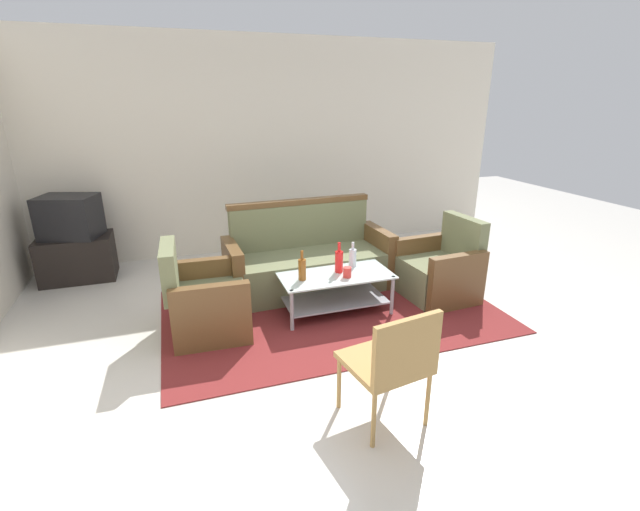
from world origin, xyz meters
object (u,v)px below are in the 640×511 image
object	(u,v)px
bottle_red	(339,261)
coffee_table	(334,286)
cup	(347,272)
bottle_brown	(302,269)
television	(69,217)
bottle_clear	(353,257)
tv_stand	(77,258)
armchair_right	(439,271)
couch	(308,262)
wicker_chair	(393,359)
armchair_left	(205,303)

from	to	relation	value
bottle_red	coffee_table	bearing A→B (deg)	-162.76
cup	bottle_brown	bearing A→B (deg)	169.86
television	bottle_red	bearing A→B (deg)	163.24
bottle_clear	tv_stand	bearing A→B (deg)	149.85
armchair_right	television	size ratio (longest dim) A/B	1.21
couch	cup	xyz separation A→B (m)	(0.16, -0.76, 0.14)
tv_stand	television	world-z (taller)	television
bottle_red	television	bearing A→B (deg)	146.28
tv_stand	cup	bearing A→B (deg)	-35.56
coffee_table	tv_stand	xyz separation A→B (m)	(-2.57, 1.76, -0.01)
coffee_table	wicker_chair	xyz separation A→B (m)	(-0.23, -1.67, 0.22)
armchair_right	bottle_brown	world-z (taller)	armchair_right
armchair_right	bottle_red	world-z (taller)	armchair_right
couch	bottle_red	size ratio (longest dim) A/B	5.94
cup	wicker_chair	distance (m)	1.56
armchair_right	bottle_brown	bearing A→B (deg)	87.25
couch	bottle_red	bearing A→B (deg)	99.75
tv_stand	bottle_clear	bearing A→B (deg)	-30.15
tv_stand	armchair_right	bearing A→B (deg)	-25.40
couch	cup	size ratio (longest dim) A/B	18.25
armchair_right	bottle_clear	world-z (taller)	armchair_right
armchair_left	coffee_table	bearing A→B (deg)	92.72
coffee_table	wicker_chair	bearing A→B (deg)	-97.87
couch	wicker_chair	xyz separation A→B (m)	(-0.15, -2.29, 0.18)
bottle_clear	tv_stand	size ratio (longest dim) A/B	0.32
coffee_table	armchair_right	bearing A→B (deg)	-1.12
coffee_table	bottle_clear	bearing A→B (deg)	27.80
armchair_left	couch	bearing A→B (deg)	120.83
cup	television	xyz separation A→B (m)	(-2.65, 1.90, 0.30)
bottle_brown	bottle_clear	bearing A→B (deg)	17.30
coffee_table	television	world-z (taller)	television
armchair_right	armchair_left	bearing A→B (deg)	85.84
television	coffee_table	bearing A→B (deg)	162.48
armchair_right	bottle_clear	bearing A→B (deg)	76.94
coffee_table	wicker_chair	distance (m)	1.70
armchair_right	cup	bearing A→B (deg)	91.63
couch	armchair_right	size ratio (longest dim) A/B	2.15
couch	tv_stand	world-z (taller)	couch
bottle_brown	wicker_chair	size ratio (longest dim) A/B	0.35
armchair_left	tv_stand	world-z (taller)	armchair_left
bottle_red	tv_stand	size ratio (longest dim) A/B	0.38
armchair_right	bottle_brown	xyz separation A→B (m)	(-1.54, -0.03, 0.23)
armchair_right	bottle_brown	size ratio (longest dim) A/B	2.92
armchair_right	couch	bearing A→B (deg)	58.81
television	tv_stand	bearing A→B (deg)	90.00
bottle_brown	cup	xyz separation A→B (m)	(0.43, -0.08, -0.06)
tv_stand	wicker_chair	world-z (taller)	wicker_chair
bottle_brown	cup	distance (m)	0.44
bottle_brown	tv_stand	bearing A→B (deg)	140.72
couch	armchair_left	bearing A→B (deg)	26.61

